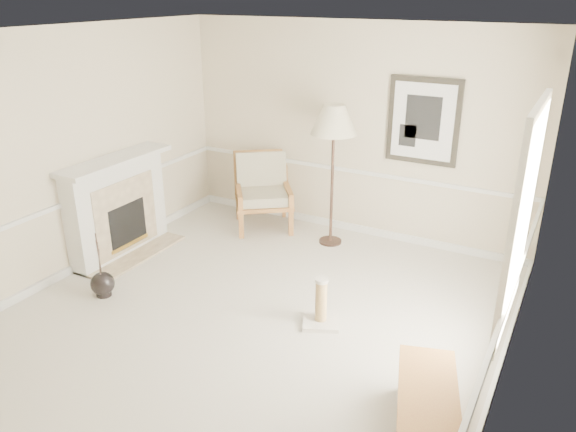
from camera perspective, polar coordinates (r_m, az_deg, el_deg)
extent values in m
plane|color=silver|center=(6.06, -4.05, -10.51)|extent=(5.50, 5.50, 0.00)
cube|color=beige|center=(7.77, 6.68, 8.52)|extent=(5.00, 0.04, 2.90)
cube|color=beige|center=(7.04, -21.93, 5.62)|extent=(0.04, 5.50, 2.90)
cube|color=beige|center=(4.65, 22.49, -2.64)|extent=(0.04, 5.50, 2.90)
cube|color=white|center=(5.11, -4.96, 17.99)|extent=(5.00, 5.50, 0.04)
cube|color=white|center=(8.19, 6.20, -1.07)|extent=(4.95, 0.04, 0.10)
cube|color=white|center=(7.90, 6.45, 4.61)|extent=(4.95, 0.04, 0.05)
cube|color=white|center=(5.00, 22.72, -0.32)|extent=(0.03, 1.20, 1.80)
cube|color=white|center=(5.00, 22.61, -0.30)|extent=(0.05, 1.34, 1.94)
cube|color=black|center=(7.39, 13.59, 9.34)|extent=(0.92, 0.04, 1.10)
cube|color=white|center=(7.37, 13.53, 9.31)|extent=(0.78, 0.01, 0.96)
cube|color=black|center=(7.35, 13.56, 9.68)|extent=(0.45, 0.01, 0.55)
cube|color=white|center=(7.57, -16.96, 0.75)|extent=(0.28, 1.50, 1.25)
cube|color=white|center=(7.33, -17.25, 5.45)|extent=(0.46, 1.64, 0.06)
cube|color=#C6B28E|center=(7.50, -16.11, 0.03)|extent=(0.02, 1.05, 0.95)
cube|color=black|center=(7.54, -15.95, -0.90)|extent=(0.02, 0.62, 0.58)
cube|color=gold|center=(7.64, -15.72, -2.70)|extent=(0.01, 0.66, 0.05)
cube|color=#C6B28E|center=(7.70, -15.61, -3.68)|extent=(0.60, 1.50, 0.03)
sphere|color=black|center=(6.74, -18.32, -6.53)|extent=(0.27, 0.27, 0.27)
cylinder|color=black|center=(6.80, -18.20, -7.39)|extent=(0.17, 0.17, 0.08)
cylinder|color=black|center=(6.59, -18.69, -3.84)|extent=(0.08, 0.09, 0.42)
cylinder|color=black|center=(6.60, -18.65, -4.11)|extent=(0.10, 0.11, 0.35)
cylinder|color=black|center=(6.58, -18.72, -3.58)|extent=(0.05, 0.05, 0.50)
cube|color=olive|center=(7.84, -4.79, -0.78)|extent=(0.10, 0.10, 0.43)
cube|color=olive|center=(8.50, -5.07, 1.06)|extent=(0.10, 0.10, 0.43)
cube|color=olive|center=(7.91, 0.31, -0.51)|extent=(0.10, 0.10, 0.43)
cube|color=olive|center=(8.55, -0.36, 1.29)|extent=(0.10, 0.10, 0.43)
cube|color=olive|center=(8.13, -2.50, 1.49)|extent=(1.11, 1.11, 0.06)
cube|color=olive|center=(8.35, -2.78, 4.62)|extent=(0.75, 0.62, 0.62)
cube|color=olive|center=(8.04, -5.02, 2.65)|extent=(0.53, 0.68, 0.06)
cube|color=olive|center=(8.10, -0.04, 2.89)|extent=(0.53, 0.68, 0.06)
cube|color=silver|center=(8.09, -2.51, 2.16)|extent=(1.02, 1.02, 0.14)
cube|color=silver|center=(8.28, -2.74, 4.63)|extent=(0.72, 0.61, 0.56)
cylinder|color=black|center=(7.78, 4.31, -2.57)|extent=(0.31, 0.31, 0.03)
cylinder|color=black|center=(7.46, 4.50, 3.51)|extent=(0.04, 0.04, 1.72)
cone|color=beige|center=(7.24, 4.70, 9.75)|extent=(0.68, 0.68, 0.38)
cube|color=olive|center=(4.45, 14.12, -18.60)|extent=(0.87, 1.58, 0.04)
cube|color=olive|center=(5.11, 11.71, -15.32)|extent=(0.07, 0.07, 0.39)
cube|color=olive|center=(5.14, 15.70, -15.55)|extent=(0.07, 0.07, 0.39)
cube|color=silver|center=(5.99, 3.33, -10.63)|extent=(0.49, 0.49, 0.05)
cylinder|color=tan|center=(5.86, 3.38, -8.61)|extent=(0.12, 0.12, 0.45)
cylinder|color=silver|center=(5.74, 3.44, -6.54)|extent=(0.14, 0.14, 0.04)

